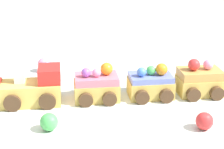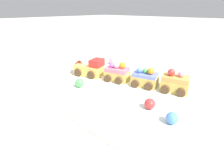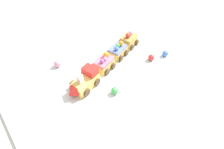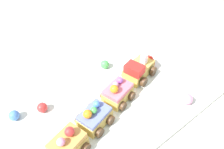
% 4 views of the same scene
% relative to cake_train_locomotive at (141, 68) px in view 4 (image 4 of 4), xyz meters
% --- Properties ---
extents(ground_plane, '(10.00, 10.00, 0.00)m').
position_rel_cake_train_locomotive_xyz_m(ground_plane, '(-0.14, 0.00, -0.04)').
color(ground_plane, beige).
extents(display_board, '(0.79, 0.40, 0.01)m').
position_rel_cake_train_locomotive_xyz_m(display_board, '(-0.14, 0.00, -0.03)').
color(display_board, silver).
rests_on(display_board, ground_plane).
extents(cake_train_locomotive, '(0.14, 0.09, 0.07)m').
position_rel_cake_train_locomotive_xyz_m(cake_train_locomotive, '(0.00, 0.00, 0.00)').
color(cake_train_locomotive, '#E0BC56').
rests_on(cake_train_locomotive, display_board).
extents(cake_car_strawberry, '(0.09, 0.09, 0.06)m').
position_rel_cake_train_locomotive_xyz_m(cake_car_strawberry, '(-0.11, -0.03, -0.00)').
color(cake_car_strawberry, '#E0BC56').
rests_on(cake_car_strawberry, display_board).
extents(cake_car_blueberry, '(0.09, 0.09, 0.06)m').
position_rel_cake_train_locomotive_xyz_m(cake_car_blueberry, '(-0.21, -0.06, -0.00)').
color(cake_car_blueberry, '#E0BC56').
rests_on(cake_car_blueberry, display_board).
extents(cake_car_caramel, '(0.09, 0.09, 0.07)m').
position_rel_cake_train_locomotive_xyz_m(cake_car_caramel, '(-0.29, -0.08, -0.00)').
color(cake_car_caramel, '#E0BC56').
rests_on(cake_car_caramel, display_board).
extents(gumball_blue, '(0.03, 0.03, 0.03)m').
position_rel_cake_train_locomotive_xyz_m(gumball_blue, '(-0.35, 0.07, -0.01)').
color(gumball_blue, '#4C84E0').
rests_on(gumball_blue, display_board).
extents(gumball_red, '(0.03, 0.03, 0.03)m').
position_rel_cake_train_locomotive_xyz_m(gumball_red, '(-0.29, 0.05, -0.01)').
color(gumball_red, red).
rests_on(gumball_red, display_board).
extents(gumball_green, '(0.03, 0.03, 0.03)m').
position_rel_cake_train_locomotive_xyz_m(gumball_green, '(-0.07, 0.09, -0.01)').
color(gumball_green, '#4CBC56').
rests_on(gumball_green, display_board).
extents(gumball_pink, '(0.03, 0.03, 0.03)m').
position_rel_cake_train_locomotive_xyz_m(gumball_pink, '(0.02, -0.15, -0.01)').
color(gumball_pink, pink).
rests_on(gumball_pink, display_board).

